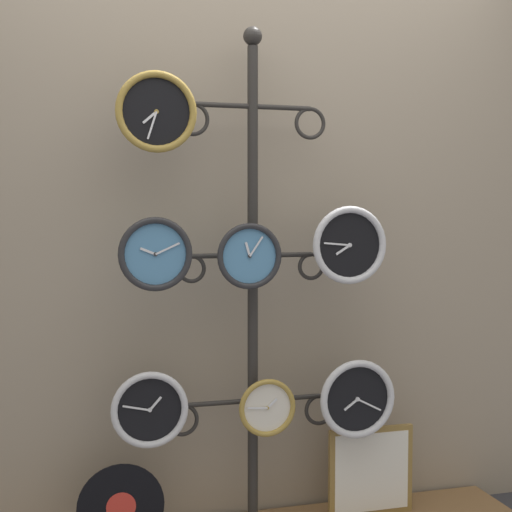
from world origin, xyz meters
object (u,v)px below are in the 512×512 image
object	(u,v)px
clock_bottom_right	(357,399)
display_stand	(253,352)
clock_middle_center	(249,256)
clock_middle_right	(349,245)
vinyl_record	(121,507)
clock_bottom_center	(267,407)
clock_bottom_left	(150,410)
clock_top_left	(156,112)
picture_frame	(371,471)
clock_middle_left	(155,254)

from	to	relation	value
clock_bottom_right	display_stand	bearing A→B (deg)	163.22
clock_middle_center	clock_middle_right	bearing A→B (deg)	-2.59
clock_middle_right	vinyl_record	world-z (taller)	clock_middle_right
display_stand	clock_bottom_center	size ratio (longest dim) A/B	8.95
display_stand	vinyl_record	world-z (taller)	display_stand
clock_bottom_center	clock_bottom_left	bearing A→B (deg)	178.69
clock_middle_right	clock_bottom_right	distance (m)	0.62
clock_middle_center	clock_bottom_left	bearing A→B (deg)	177.47
clock_top_left	clock_middle_right	size ratio (longest dim) A/B	0.97
clock_middle_right	picture_frame	bearing A→B (deg)	27.41
clock_middle_right	display_stand	bearing A→B (deg)	161.87
clock_middle_left	clock_bottom_center	world-z (taller)	clock_middle_left
clock_middle_left	clock_bottom_center	size ratio (longest dim) A/B	1.20
clock_middle_right	clock_bottom_right	world-z (taller)	clock_middle_right
clock_top_left	clock_bottom_left	bearing A→B (deg)	147.38
clock_middle_left	clock_bottom_left	size ratio (longest dim) A/B	0.95
clock_bottom_left	clock_bottom_right	bearing A→B (deg)	-2.59
clock_middle_left	clock_middle_center	xyz separation A→B (m)	(0.36, -0.00, -0.01)
picture_frame	vinyl_record	bearing A→B (deg)	-178.01
clock_bottom_right	picture_frame	bearing A→B (deg)	36.74
clock_top_left	picture_frame	xyz separation A→B (m)	(0.89, 0.05, -1.44)
display_stand	clock_middle_left	world-z (taller)	display_stand
display_stand	clock_middle_left	size ratio (longest dim) A/B	7.43
clock_bottom_center	clock_bottom_right	world-z (taller)	clock_bottom_right
clock_bottom_right	clock_middle_right	bearing A→B (deg)	176.85
clock_top_left	clock_middle_left	size ratio (longest dim) A/B	1.08
clock_middle_center	picture_frame	xyz separation A→B (m)	(0.54, 0.05, -0.91)
picture_frame	clock_middle_right	bearing A→B (deg)	-152.59
clock_bottom_center	vinyl_record	xyz separation A→B (m)	(-0.57, 0.01, -0.34)
display_stand	clock_middle_center	world-z (taller)	display_stand
clock_middle_center	clock_bottom_right	bearing A→B (deg)	-2.64
clock_bottom_left	picture_frame	size ratio (longest dim) A/B	0.78
display_stand	clock_middle_right	world-z (taller)	display_stand
clock_bottom_left	clock_bottom_center	size ratio (longest dim) A/B	1.27
display_stand	clock_middle_right	distance (m)	0.57
display_stand	clock_bottom_center	bearing A→B (deg)	-70.83
clock_middle_left	clock_bottom_left	xyz separation A→B (m)	(-0.02, 0.02, -0.59)
clock_top_left	display_stand	bearing A→B (deg)	14.82
vinyl_record	picture_frame	world-z (taller)	picture_frame
clock_middle_center	clock_bottom_center	bearing A→B (deg)	5.05
display_stand	clock_top_left	world-z (taller)	display_stand
clock_bottom_center	vinyl_record	bearing A→B (deg)	179.08
clock_top_left	clock_middle_left	bearing A→B (deg)	147.09
clock_middle_center	clock_bottom_center	size ratio (longest dim) A/B	1.11
clock_middle_right	clock_bottom_center	xyz separation A→B (m)	(-0.33, 0.02, -0.63)
display_stand	picture_frame	xyz separation A→B (m)	(0.50, -0.05, -0.52)
clock_middle_center	clock_middle_right	distance (m)	0.41
clock_bottom_left	picture_frame	xyz separation A→B (m)	(0.92, 0.03, -0.34)
clock_middle_left	clock_bottom_left	distance (m)	0.59
clock_bottom_left	picture_frame	world-z (taller)	clock_bottom_left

